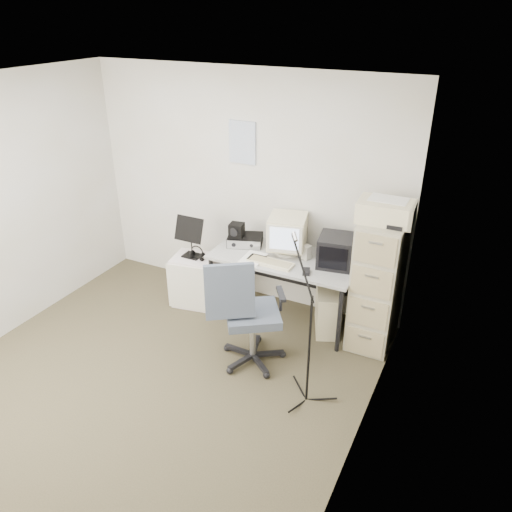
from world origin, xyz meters
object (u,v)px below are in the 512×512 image
at_px(desk, 284,288).
at_px(office_chair, 253,312).
at_px(filing_cabinet, 378,283).
at_px(side_cart, 196,280).

relative_size(desk, office_chair, 1.40).
bearing_deg(filing_cabinet, office_chair, -138.34).
bearing_deg(side_cart, desk, -1.19).
height_order(office_chair, side_cart, office_chair).
xyz_separation_m(filing_cabinet, office_chair, (-0.92, -0.82, -0.12)).
bearing_deg(desk, office_chair, -87.89).
height_order(filing_cabinet, desk, filing_cabinet).
relative_size(filing_cabinet, side_cart, 2.27).
distance_m(filing_cabinet, office_chair, 1.24).
distance_m(office_chair, side_cart, 1.23).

